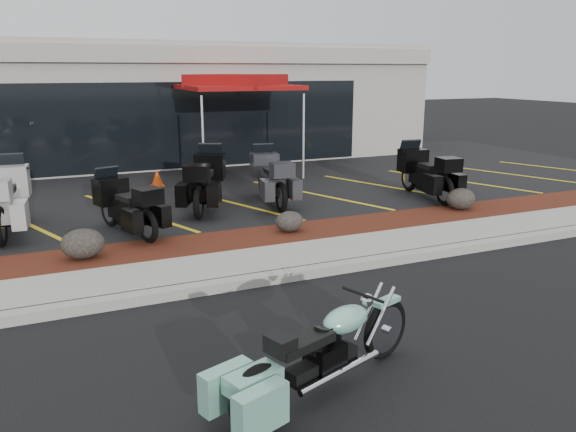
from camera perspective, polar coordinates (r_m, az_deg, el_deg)
name	(u,v)px	position (r m, az deg, el deg)	size (l,w,h in m)	color
ground	(352,294)	(8.26, 6.49, -7.88)	(90.00, 90.00, 0.00)	black
curb	(324,270)	(8.97, 3.64, -5.45)	(24.00, 0.25, 0.15)	gray
sidewalk	(305,256)	(9.56, 1.72, -4.13)	(24.00, 1.20, 0.15)	gray
mulch_bed	(278,237)	(10.60, -1.04, -2.20)	(24.00, 1.20, 0.16)	#32160B
upper_lot	(203,185)	(15.58, -8.67, 3.09)	(26.00, 9.60, 0.15)	black
dealership_building	(155,102)	(21.43, -13.33, 11.19)	(18.00, 8.16, 4.00)	gray
boulder_left	(83,244)	(9.74, -20.14, -2.65)	(0.69, 0.58, 0.49)	black
boulder_mid	(289,221)	(10.67, 0.14, -0.55)	(0.55, 0.46, 0.39)	black
boulder_right	(461,199)	(12.95, 17.15, 1.69)	(0.66, 0.55, 0.47)	black
hero_cruiser	(386,321)	(6.40, 9.88, -10.42)	(2.63, 0.67, 0.93)	#79BCA3
touring_white	(13,188)	(12.57, -26.19, 2.59)	(2.41, 0.92, 1.40)	#B8B7B4
touring_black_front	(109,197)	(11.49, -17.77, 1.86)	(2.05, 0.78, 1.19)	black
touring_black_mid	(211,172)	(13.24, -7.82, 4.43)	(2.35, 0.90, 1.37)	black
touring_grey	(263,170)	(13.61, -2.54, 4.67)	(2.23, 0.85, 1.30)	#2E2E33
touring_black_rear	(410,166)	(14.53, 12.27, 5.02)	(2.26, 0.86, 1.32)	black
traffic_cone	(157,178)	(15.34, -13.15, 3.81)	(0.32, 0.32, 0.44)	#D93B07
popup_canopy	(237,84)	(16.56, -5.21, 13.24)	(4.01, 4.01, 2.88)	silver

